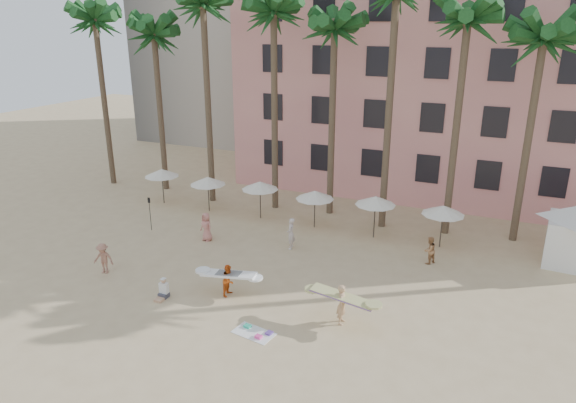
# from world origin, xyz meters

# --- Properties ---
(ground) EXTENTS (120.00, 120.00, 0.00)m
(ground) POSITION_xyz_m (0.00, 0.00, 0.00)
(ground) COLOR #D1B789
(ground) RESTS_ON ground
(pink_hotel) EXTENTS (35.00, 14.00, 16.00)m
(pink_hotel) POSITION_xyz_m (7.00, 26.00, 8.00)
(pink_hotel) COLOR #F6A096
(pink_hotel) RESTS_ON ground
(palm_row) EXTENTS (44.40, 5.40, 16.30)m
(palm_row) POSITION_xyz_m (0.51, 15.00, 12.97)
(palm_row) COLOR brown
(palm_row) RESTS_ON ground
(umbrella_row) EXTENTS (22.50, 2.70, 2.73)m
(umbrella_row) POSITION_xyz_m (-3.00, 12.50, 2.33)
(umbrella_row) COLOR #332B23
(umbrella_row) RESTS_ON ground
(beach_towel) EXTENTS (1.94, 1.28, 0.14)m
(beach_towel) POSITION_xyz_m (1.01, 0.05, 0.03)
(beach_towel) COLOR white
(beach_towel) RESTS_ON ground
(carrier_yellow) EXTENTS (2.93, 0.96, 1.90)m
(carrier_yellow) POSITION_xyz_m (4.18, 2.33, 1.05)
(carrier_yellow) COLOR tan
(carrier_yellow) RESTS_ON ground
(carrier_white) EXTENTS (2.83, 1.08, 1.60)m
(carrier_white) POSITION_xyz_m (-1.69, 2.54, 0.87)
(carrier_white) COLOR #DC5A17
(carrier_white) RESTS_ON ground
(beachgoers) EXTENTS (16.82, 9.09, 1.90)m
(beachgoers) POSITION_xyz_m (-3.49, 6.44, 0.87)
(beachgoers) COLOR tan
(beachgoers) RESTS_ON ground
(paddle) EXTENTS (0.18, 0.04, 2.23)m
(paddle) POSITION_xyz_m (-10.50, 7.78, 1.41)
(paddle) COLOR black
(paddle) RESTS_ON ground
(seated_man) EXTENTS (0.44, 0.77, 1.00)m
(seated_man) POSITION_xyz_m (-4.49, 0.98, 0.35)
(seated_man) COLOR #3F3F4C
(seated_man) RESTS_ON ground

